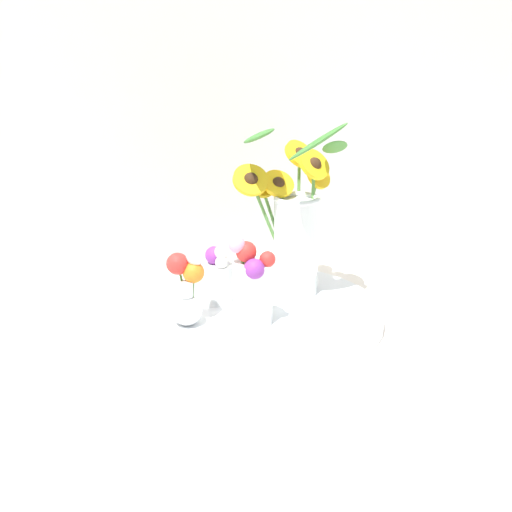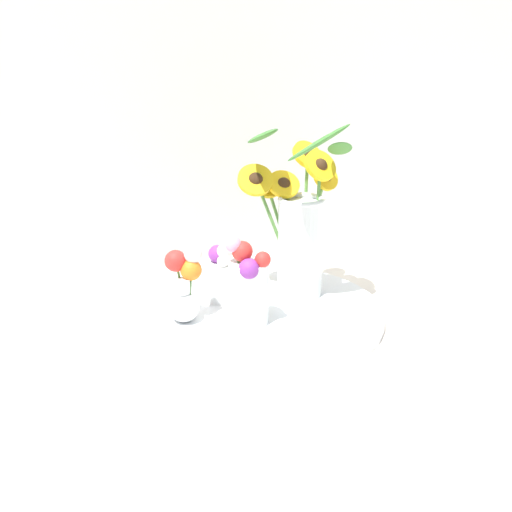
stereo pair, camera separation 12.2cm
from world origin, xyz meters
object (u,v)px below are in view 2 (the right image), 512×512
(mason_jar_sunflowers, at_px, (299,226))
(vase_small_center, at_px, (248,286))
(vase_bulb_right, at_px, (185,286))
(vase_small_back, at_px, (217,276))
(serving_tray, at_px, (256,313))

(mason_jar_sunflowers, relative_size, vase_small_center, 2.18)
(vase_bulb_right, bearing_deg, mason_jar_sunflowers, 1.19)
(vase_bulb_right, xyz_separation_m, vase_small_back, (0.10, 0.07, -0.02))
(vase_bulb_right, height_order, vase_small_back, vase_bulb_right)
(vase_bulb_right, bearing_deg, vase_small_center, -35.58)
(vase_small_center, distance_m, vase_small_back, 0.15)
(serving_tray, relative_size, vase_bulb_right, 3.47)
(vase_small_center, bearing_deg, serving_tray, 48.88)
(serving_tray, bearing_deg, vase_small_back, 118.56)
(vase_small_center, relative_size, vase_small_back, 1.42)
(vase_small_center, bearing_deg, mason_jar_sunflowers, 25.46)
(mason_jar_sunflowers, height_order, vase_small_center, mason_jar_sunflowers)
(serving_tray, xyz_separation_m, mason_jar_sunflowers, (0.12, 0.02, 0.17))
(serving_tray, relative_size, mason_jar_sunflowers, 1.36)
(vase_bulb_right, bearing_deg, serving_tray, -7.27)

